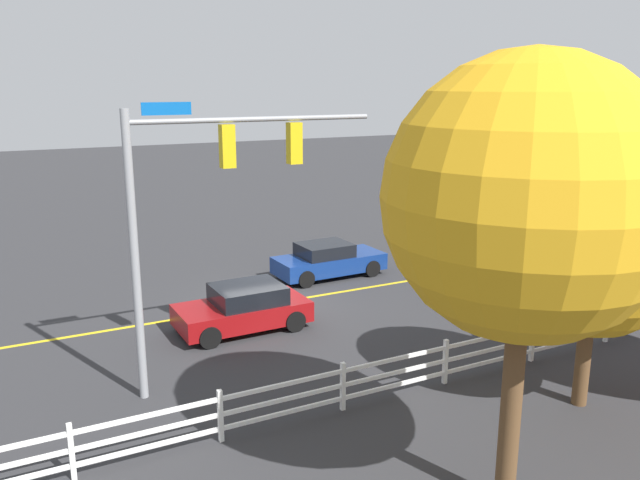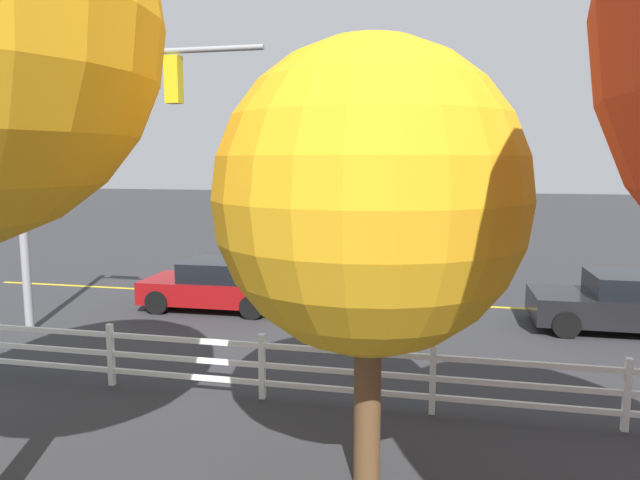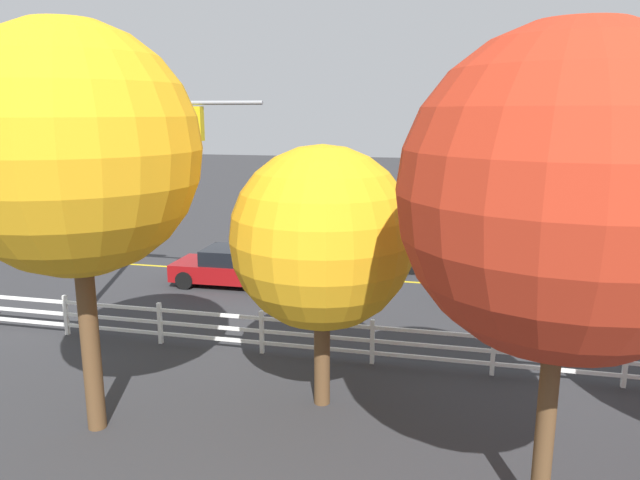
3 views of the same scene
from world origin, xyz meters
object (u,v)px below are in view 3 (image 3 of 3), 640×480
Objects in this scene: car_3 at (376,251)px; tree_2 at (566,195)px; car_0 at (531,285)px; car_2 at (230,266)px; tree_1 at (322,238)px; tree_3 at (73,151)px.

tree_2 is (-4.50, 14.54, 4.41)m from car_3.
car_3 is at bearing -33.46° from car_0.
car_0 is at bearing 179.43° from car_2.
car_3 is 11.99m from tree_1.
car_2 is at bearing -0.28° from car_0.
tree_2 reaches higher than car_0.
tree_1 reaches higher than car_2.
car_0 is 11.85m from tree_2.
car_0 is 9.97m from tree_1.
tree_1 is at bearing -154.23° from tree_3.
tree_3 is (4.14, 2.00, 1.83)m from tree_1.
tree_2 is 8.27m from tree_3.
car_0 is 14.47m from tree_3.
tree_2 reaches higher than car_2.
car_0 is 0.75× the size of tree_1.
tree_2 is (1.07, 10.95, 4.39)m from car_0.
car_2 is 0.53× the size of tree_2.
car_2 is 0.71× the size of tree_1.
car_0 is 6.62m from car_3.
tree_1 is 0.75× the size of tree_2.
car_3 is at bearing -105.27° from tree_3.
tree_3 is at bearing -106.87° from car_3.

